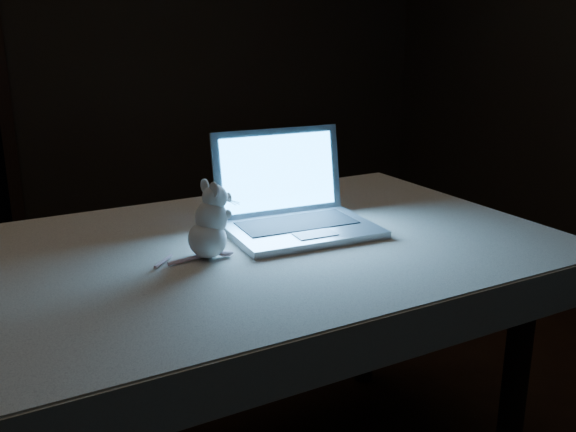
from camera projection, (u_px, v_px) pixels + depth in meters
name	position (u px, v px, depth m)	size (l,w,h in m)	color
back_wall	(101.00, 45.00, 4.10)	(4.50, 0.04, 2.60)	black
table	(264.00, 372.00, 1.95)	(1.54, 0.99, 0.82)	black
tablecloth	(234.00, 262.00, 1.84)	(1.66, 1.11, 0.12)	beige
laptop	(302.00, 186.00, 1.86)	(0.43, 0.37, 0.29)	#A7A8AC
plush_mouse	(207.00, 220.00, 1.68)	(0.15, 0.15, 0.21)	white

